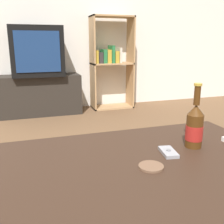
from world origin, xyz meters
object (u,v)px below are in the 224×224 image
tv_stand (40,95)px  bookshelf (110,61)px  beer_bottle (195,126)px  cell_phone (168,152)px  television (37,51)px

tv_stand → bookshelf: 1.08m
bookshelf → beer_bottle: size_ratio=4.68×
cell_phone → beer_bottle: bearing=23.0°
beer_bottle → tv_stand: bearing=101.0°
television → beer_bottle: size_ratio=2.29×
beer_bottle → cell_phone: 0.17m
tv_stand → cell_phone: (0.37, -2.67, 0.24)m
cell_phone → television: bearing=107.4°
tv_stand → beer_bottle: 2.70m
bookshelf → cell_phone: 2.80m
beer_bottle → bookshelf: bearing=79.8°
beer_bottle → cell_phone: size_ratio=2.46×
tv_stand → television: (-0.00, -0.00, 0.56)m
tv_stand → beer_bottle: (0.51, -2.63, 0.33)m
bookshelf → beer_bottle: (-0.48, -2.69, -0.09)m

